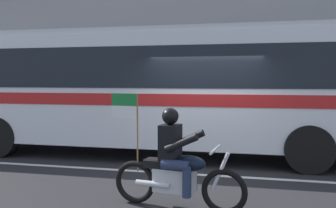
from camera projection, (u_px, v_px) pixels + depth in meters
ground_plane at (205, 168)px, 7.93m from camera, size 60.00×60.00×0.00m
sidewalk_curb at (221, 132)px, 12.90m from camera, size 28.00×3.80×0.15m
lane_center_stripe at (202, 175)px, 7.35m from camera, size 26.60×0.14×0.01m
office_building_facade at (226, 16)px, 14.79m from camera, size 28.00×0.89×9.31m
transit_bus at (160, 84)px, 9.25m from camera, size 12.87×2.66×3.22m
motorcycle_with_rider at (176, 166)px, 5.42m from camera, size 2.18×0.67×1.78m
fire_hydrant at (291, 126)px, 11.09m from camera, size 0.22×0.30×0.75m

